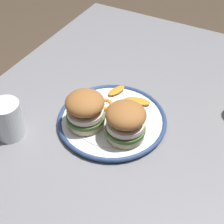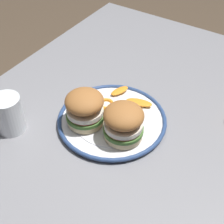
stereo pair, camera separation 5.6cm
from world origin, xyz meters
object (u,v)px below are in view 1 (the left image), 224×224
Objects in this scene: dining_table at (128,135)px; sandwich_half_right at (85,109)px; drinking_glass at (8,122)px; dinner_plate at (112,120)px; sandwich_half_left at (126,121)px.

sandwich_half_right is (0.11, -0.08, 0.16)m from dining_table.
sandwich_half_right is 0.21m from drinking_glass.
sandwich_half_left reaches higher than dinner_plate.
sandwich_half_left is 1.05× the size of drinking_glass.
dining_table is 0.12m from dinner_plate.
dining_table is 0.37m from drinking_glass.
dining_table is 0.21m from sandwich_half_right.
dinner_plate is 0.10m from sandwich_half_right.
drinking_glass is at bearing -52.31° from dinner_plate.
sandwich_half_left and sandwich_half_right have the same top height.
drinking_glass is (0.23, -0.25, 0.14)m from dining_table.
sandwich_half_right reaches higher than dinner_plate.
sandwich_half_right is at bearing -46.54° from dinner_plate.
drinking_glass reaches higher than dining_table.
drinking_glass is (0.17, -0.22, 0.04)m from dinner_plate.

